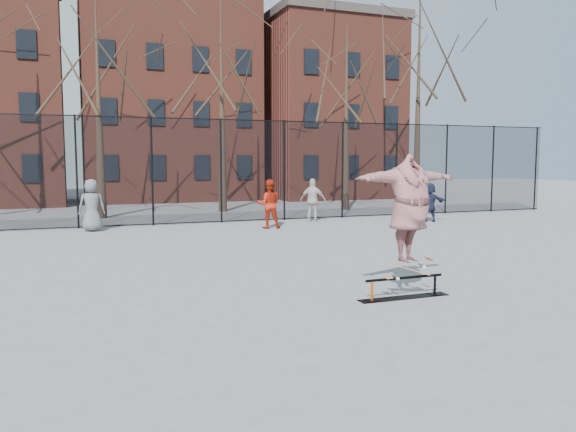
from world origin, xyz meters
name	(u,v)px	position (x,y,z in m)	size (l,w,h in m)	color
ground	(347,308)	(0.00, 0.00, 0.00)	(100.00, 100.00, 0.00)	slate
skate_rail	(404,289)	(1.24, 0.23, 0.15)	(1.74, 0.27, 0.38)	black
skateboard	(408,273)	(1.32, 0.23, 0.43)	(0.88, 0.21, 0.10)	#9A613D
skater	(410,217)	(1.32, 0.23, 1.43)	(2.32, 0.63, 1.89)	#463380
bystander_grey	(92,205)	(-3.57, 12.00, 0.89)	(0.87, 0.57, 1.78)	#5B5C60
bystander_red	(269,204)	(2.32, 10.63, 0.87)	(0.84, 0.66, 1.73)	#A9210E
bystander_white	(313,200)	(4.62, 12.00, 0.85)	(1.00, 0.41, 1.70)	#BAB4AD
bystander_navy	(429,202)	(8.89, 10.37, 0.77)	(1.42, 0.45, 1.54)	#1B2036
fence	(190,170)	(-0.01, 13.00, 2.05)	(34.03, 0.07, 4.00)	black
tree_row	(163,46)	(-0.25, 17.15, 7.36)	(33.66, 7.46, 10.67)	black
rowhouses	(158,98)	(0.72, 26.00, 6.06)	(29.00, 7.00, 13.00)	brown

